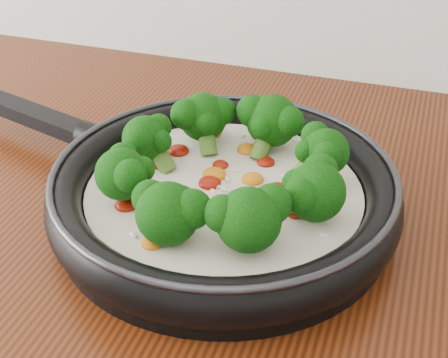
% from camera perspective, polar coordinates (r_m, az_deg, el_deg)
% --- Properties ---
extents(skillet, '(0.60, 0.45, 0.10)m').
position_cam_1_polar(skillet, '(0.65, -0.18, -0.86)').
color(skillet, black).
rests_on(skillet, counter).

